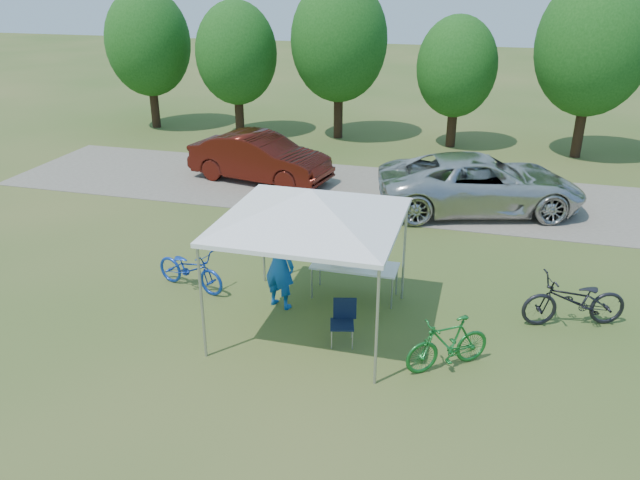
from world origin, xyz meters
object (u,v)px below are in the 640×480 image
object	(u,v)px
cooler	(344,255)
sedan	(260,158)
bike_blue	(190,269)
bike_dark	(575,301)
folding_chair	(343,318)
bike_green	(448,343)
minivan	(481,183)
folding_table	(355,267)
cyclist	(279,265)

from	to	relation	value
cooler	sedan	bearing A→B (deg)	122.65
bike_blue	bike_dark	size ratio (longest dim) A/B	0.88
folding_chair	bike_green	size ratio (longest dim) A/B	0.52
bike_dark	minivan	size ratio (longest dim) A/B	0.35
bike_blue	bike_green	world-z (taller)	bike_green
folding_table	cooler	bearing A→B (deg)	180.00
cyclist	bike_green	distance (m)	3.66
folding_chair	cyclist	distance (m)	1.83
cyclist	bike_green	xyz separation A→B (m)	(3.41, -1.27, -0.45)
folding_table	bike_green	bearing A→B (deg)	-45.07
folding_chair	bike_dark	xyz separation A→B (m)	(4.07, 1.70, 0.04)
cooler	minivan	world-z (taller)	minivan
bike_blue	minivan	world-z (taller)	minivan
folding_table	folding_chair	world-z (taller)	folding_chair
folding_chair	cyclist	xyz separation A→B (m)	(-1.52, 0.92, 0.43)
cooler	minivan	xyz separation A→B (m)	(2.50, 5.86, -0.11)
bike_dark	minivan	world-z (taller)	minivan
minivan	folding_table	bearing A→B (deg)	142.54
folding_table	bike_blue	bearing A→B (deg)	-170.71
cooler	bike_dark	world-z (taller)	cooler
folding_chair	cooler	distance (m)	1.81
folding_table	sedan	xyz separation A→B (m)	(-4.57, 6.78, 0.10)
bike_blue	folding_table	bearing A→B (deg)	-64.70
folding_chair	sedan	xyz separation A→B (m)	(-4.74, 8.49, 0.29)
folding_chair	minivan	bearing A→B (deg)	60.32
folding_table	minivan	xyz separation A→B (m)	(2.28, 5.86, 0.13)
folding_chair	minivan	world-z (taller)	minivan
cooler	bike_dark	size ratio (longest dim) A/B	0.27
folding_table	cooler	size ratio (longest dim) A/B	3.34
folding_chair	bike_dark	bearing A→B (deg)	8.56
folding_table	folding_chair	xyz separation A→B (m)	(0.17, -1.71, -0.19)
bike_blue	bike_dark	bearing A→B (deg)	-69.89
bike_blue	minivan	distance (m)	8.59
folding_chair	cooler	bearing A→B (deg)	88.86
bike_blue	minivan	size ratio (longest dim) A/B	0.31
folding_chair	bike_green	bearing A→B (deg)	-24.52
minivan	sedan	size ratio (longest dim) A/B	1.23
folding_table	sedan	bearing A→B (deg)	123.99
bike_green	minivan	bearing A→B (deg)	142.26
minivan	bike_blue	bearing A→B (deg)	122.20
bike_green	bike_dark	xyz separation A→B (m)	(2.19, 2.05, 0.05)
bike_blue	bike_dark	distance (m)	7.68
bike_blue	bike_dark	xyz separation A→B (m)	(7.66, 0.55, 0.06)
bike_green	minivan	size ratio (longest dim) A/B	0.28
bike_green	sedan	distance (m)	11.05
cyclist	minivan	world-z (taller)	cyclist
cyclist	bike_blue	distance (m)	2.13
bike_green	sedan	xyz separation A→B (m)	(-6.62, 8.84, 0.30)
bike_green	bike_dark	world-z (taller)	bike_dark
bike_blue	sedan	distance (m)	7.44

